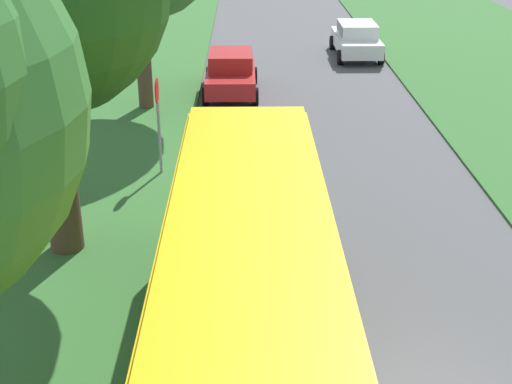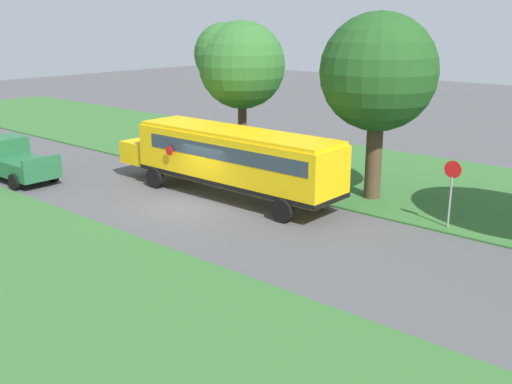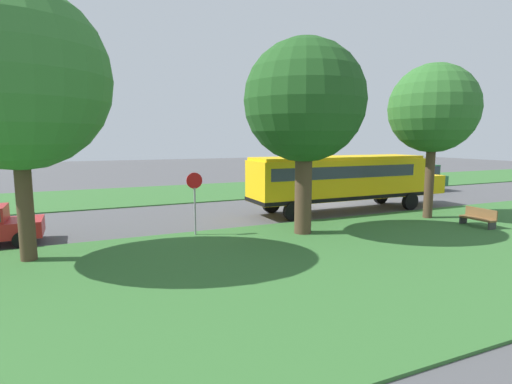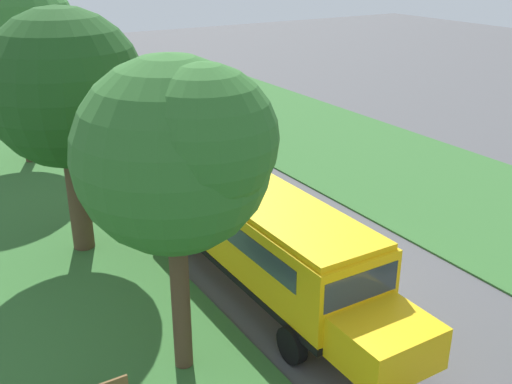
% 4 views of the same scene
% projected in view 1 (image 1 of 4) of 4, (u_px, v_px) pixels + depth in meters
% --- Properties ---
extents(school_bus, '(2.85, 12.42, 3.16)m').
position_uv_depth(school_bus, '(250.00, 298.00, 10.44)').
color(school_bus, yellow).
rests_on(school_bus, ground).
extents(car_red_nearest, '(2.02, 4.40, 1.56)m').
position_uv_depth(car_red_nearest, '(231.00, 70.00, 26.81)').
color(car_red_nearest, '#B21E1E').
rests_on(car_red_nearest, ground).
extents(car_white_middle, '(2.02, 4.40, 1.56)m').
position_uv_depth(car_white_middle, '(357.00, 38.00, 32.25)').
color(car_white_middle, silver).
rests_on(car_white_middle, ground).
extents(stop_sign, '(0.08, 0.68, 2.74)m').
position_uv_depth(stop_sign, '(158.00, 115.00, 19.04)').
color(stop_sign, gray).
rests_on(stop_sign, ground).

